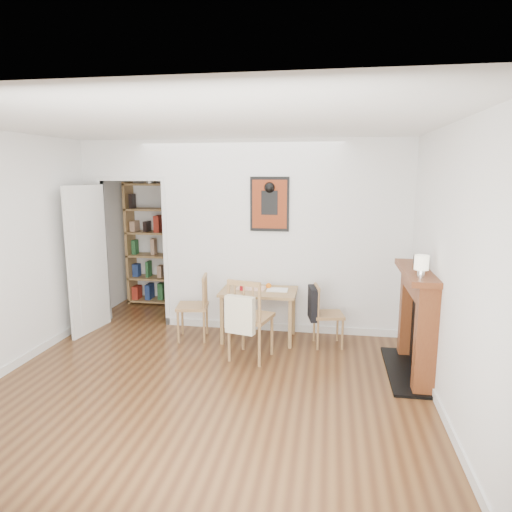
% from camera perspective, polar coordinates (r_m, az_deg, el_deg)
% --- Properties ---
extents(ground, '(5.20, 5.20, 0.00)m').
position_cam_1_polar(ground, '(5.28, -4.82, -13.83)').
color(ground, brown).
rests_on(ground, ground).
extents(room_shell, '(5.20, 5.20, 5.20)m').
position_cam_1_polar(room_shell, '(6.17, -1.07, 2.34)').
color(room_shell, silver).
rests_on(room_shell, ground).
extents(dining_table, '(0.97, 0.62, 0.66)m').
position_cam_1_polar(dining_table, '(5.94, 0.35, -5.04)').
color(dining_table, '#9D7749').
rests_on(dining_table, ground).
extents(chair_left, '(0.49, 0.49, 0.86)m').
position_cam_1_polar(chair_left, '(6.05, -7.94, -6.34)').
color(chair_left, '#966B45').
rests_on(chair_left, ground).
extents(chair_right, '(0.51, 0.46, 0.79)m').
position_cam_1_polar(chair_right, '(5.84, 8.86, -7.22)').
color(chair_right, '#966B45').
rests_on(chair_right, ground).
extents(chair_front, '(0.60, 0.64, 0.98)m').
position_cam_1_polar(chair_front, '(5.35, -0.72, -7.72)').
color(chair_front, '#966B45').
rests_on(chair_front, ground).
extents(bookshelf, '(0.85, 0.34, 2.02)m').
position_cam_1_polar(bookshelf, '(7.72, -12.71, 1.45)').
color(bookshelf, '#9D7749').
rests_on(bookshelf, ground).
extents(fireplace, '(0.45, 1.25, 1.16)m').
position_cam_1_polar(fireplace, '(5.24, 19.55, -7.41)').
color(fireplace, brown).
rests_on(fireplace, ground).
extents(red_glass, '(0.06, 0.06, 0.08)m').
position_cam_1_polar(red_glass, '(5.90, -1.76, -3.91)').
color(red_glass, maroon).
rests_on(red_glass, dining_table).
extents(orange_fruit, '(0.07, 0.07, 0.07)m').
position_cam_1_polar(orange_fruit, '(5.99, 1.59, -3.74)').
color(orange_fruit, orange).
rests_on(orange_fruit, dining_table).
extents(placemat, '(0.40, 0.31, 0.00)m').
position_cam_1_polar(placemat, '(6.02, -0.55, -4.01)').
color(placemat, beige).
rests_on(placemat, dining_table).
extents(notebook, '(0.27, 0.20, 0.01)m').
position_cam_1_polar(notebook, '(5.91, 2.68, -4.25)').
color(notebook, white).
rests_on(notebook, dining_table).
extents(mantel_lamp, '(0.14, 0.14, 0.22)m').
position_cam_1_polar(mantel_lamp, '(4.68, 19.99, -0.94)').
color(mantel_lamp, silver).
rests_on(mantel_lamp, fireplace).
extents(ceramic_jar_a, '(0.11, 0.11, 0.13)m').
position_cam_1_polar(ceramic_jar_a, '(5.15, 19.96, -0.75)').
color(ceramic_jar_a, black).
rests_on(ceramic_jar_a, fireplace).
extents(ceramic_jar_b, '(0.08, 0.08, 0.10)m').
position_cam_1_polar(ceramic_jar_b, '(5.42, 19.47, -0.37)').
color(ceramic_jar_b, black).
rests_on(ceramic_jar_b, fireplace).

